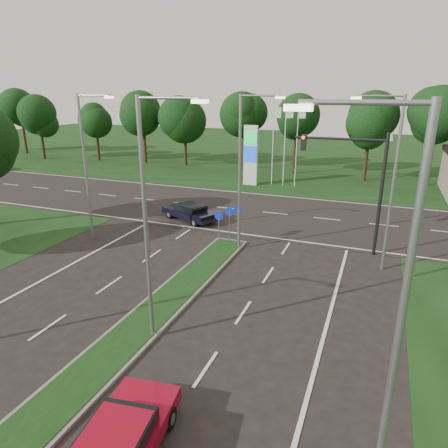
% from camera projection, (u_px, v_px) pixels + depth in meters
% --- Properties ---
extents(verge_far, '(160.00, 50.00, 0.02)m').
position_uv_depth(verge_far, '(322.00, 157.00, 59.11)').
color(verge_far, black).
rests_on(verge_far, ground).
extents(cross_road, '(160.00, 12.00, 0.02)m').
position_uv_depth(cross_road, '(263.00, 212.00, 31.73)').
color(cross_road, black).
rests_on(cross_road, ground).
extents(median_kerb, '(2.00, 26.00, 0.12)m').
position_uv_depth(median_kerb, '(103.00, 361.00, 14.05)').
color(median_kerb, slate).
rests_on(median_kerb, ground).
extents(streetlight_median_near, '(2.53, 0.22, 9.00)m').
position_uv_depth(streetlight_median_near, '(150.00, 213.00, 13.89)').
color(streetlight_median_near, gray).
rests_on(streetlight_median_near, ground).
extents(streetlight_median_far, '(2.53, 0.22, 9.00)m').
position_uv_depth(streetlight_median_far, '(243.00, 166.00, 22.72)').
color(streetlight_median_far, gray).
rests_on(streetlight_median_far, ground).
extents(streetlight_left_far, '(2.53, 0.22, 9.00)m').
position_uv_depth(streetlight_left_far, '(87.00, 161.00, 24.20)').
color(streetlight_left_far, gray).
rests_on(streetlight_left_far, ground).
extents(streetlight_right_far, '(2.53, 0.22, 9.00)m').
position_uv_depth(streetlight_right_far, '(390.00, 176.00, 20.00)').
color(streetlight_right_far, gray).
rests_on(streetlight_right_far, ground).
extents(streetlight_right_near, '(2.53, 0.22, 9.00)m').
position_uv_depth(streetlight_right_near, '(391.00, 311.00, 7.64)').
color(streetlight_right_near, gray).
rests_on(streetlight_right_near, ground).
extents(traffic_signal, '(5.10, 0.42, 7.00)m').
position_uv_depth(traffic_signal, '(358.00, 175.00, 22.46)').
color(traffic_signal, black).
rests_on(traffic_signal, ground).
extents(median_signs, '(1.16, 1.76, 2.38)m').
position_uv_depth(median_signs, '(229.00, 218.00, 24.48)').
color(median_signs, gray).
rests_on(median_signs, ground).
extents(gas_pylon, '(5.80, 1.26, 8.00)m').
position_uv_depth(gas_pylon, '(253.00, 154.00, 40.04)').
color(gas_pylon, silver).
rests_on(gas_pylon, ground).
extents(treeline_far, '(6.00, 6.00, 9.90)m').
position_uv_depth(treeline_far, '(306.00, 114.00, 43.62)').
color(treeline_far, black).
rests_on(treeline_far, ground).
extents(red_sedan, '(2.43, 4.65, 1.22)m').
position_uv_depth(red_sedan, '(117.00, 445.00, 9.99)').
color(red_sedan, maroon).
rests_on(red_sedan, ground).
extents(navy_sedan, '(4.80, 3.41, 1.22)m').
position_uv_depth(navy_sedan, '(190.00, 212.00, 29.53)').
color(navy_sedan, black).
rests_on(navy_sedan, ground).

